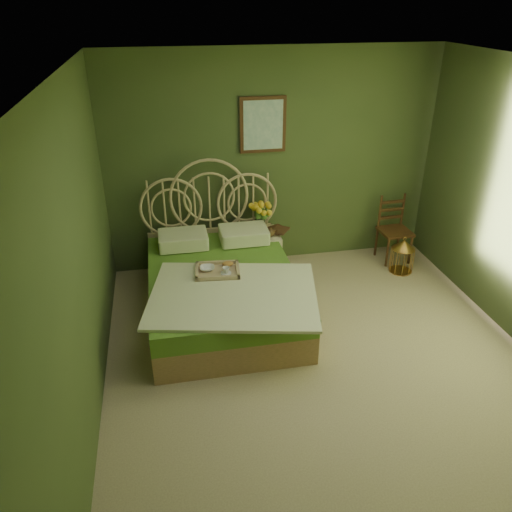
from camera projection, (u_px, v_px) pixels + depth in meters
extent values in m
plane|color=#BFAD8A|center=(325.00, 368.00, 4.63)|extent=(4.50, 4.50, 0.00)
plane|color=silver|center=(350.00, 73.00, 3.42)|extent=(4.50, 4.50, 0.00)
plane|color=#48562D|center=(274.00, 162.00, 5.98)|extent=(4.00, 0.00, 4.00)
plane|color=#48562D|center=(78.00, 266.00, 3.68)|extent=(0.00, 4.50, 4.50)
cube|color=#3A230F|center=(263.00, 125.00, 5.72)|extent=(0.54, 0.03, 0.64)
cube|color=silver|center=(263.00, 125.00, 5.71)|extent=(0.46, 0.01, 0.56)
cube|color=tan|center=(223.00, 302.00, 5.35)|extent=(1.51, 2.01, 0.30)
cube|color=#5A8C2D|center=(222.00, 282.00, 5.24)|extent=(1.51, 2.01, 0.20)
cube|color=white|center=(233.00, 294.00, 4.80)|extent=(1.80, 1.51, 0.03)
cube|color=white|center=(183.00, 239.00, 5.70)|extent=(0.55, 0.40, 0.16)
cube|color=white|center=(244.00, 234.00, 5.82)|extent=(0.55, 0.40, 0.16)
cube|color=tan|center=(218.00, 273.00, 5.15)|extent=(0.48, 0.39, 0.04)
ellipsoid|color=#B77A38|center=(228.00, 264.00, 5.23)|extent=(0.12, 0.07, 0.05)
cube|color=beige|center=(259.00, 252.00, 6.14)|extent=(0.47, 0.47, 0.52)
cylinder|color=silver|center=(261.00, 223.00, 6.09)|extent=(0.10, 0.10, 0.18)
ellipsoid|color=tan|center=(247.00, 227.00, 6.06)|extent=(0.21, 0.11, 0.10)
sphere|color=#F68F5F|center=(254.00, 236.00, 5.87)|extent=(0.07, 0.07, 0.07)
sphere|color=#F68F5F|center=(260.00, 237.00, 5.86)|extent=(0.07, 0.07, 0.07)
cube|color=#3A230F|center=(395.00, 232.00, 6.35)|extent=(0.39, 0.39, 0.04)
cylinder|color=#3A230F|center=(387.00, 252.00, 6.28)|extent=(0.03, 0.03, 0.40)
cylinder|color=#3A230F|center=(410.00, 250.00, 6.33)|extent=(0.03, 0.03, 0.40)
cylinder|color=#3A230F|center=(377.00, 241.00, 6.56)|extent=(0.03, 0.03, 0.40)
cylinder|color=#3A230F|center=(399.00, 239.00, 6.61)|extent=(0.03, 0.03, 0.40)
cube|color=#3A230F|center=(392.00, 211.00, 6.39)|extent=(0.32, 0.05, 0.44)
cylinder|color=#C5883F|center=(400.00, 271.00, 6.26)|extent=(0.28, 0.28, 0.01)
cylinder|color=#C5883F|center=(402.00, 260.00, 6.19)|extent=(0.28, 0.28, 0.31)
cone|color=#C5883F|center=(404.00, 245.00, 6.09)|extent=(0.28, 0.28, 0.11)
imported|color=#381E0F|center=(273.00, 231.00, 6.07)|extent=(0.25, 0.28, 0.02)
imported|color=#472819|center=(273.00, 229.00, 6.06)|extent=(0.29, 0.30, 0.02)
imported|color=white|center=(207.00, 268.00, 5.16)|extent=(0.17, 0.17, 0.04)
imported|color=white|center=(226.00, 270.00, 5.09)|extent=(0.08, 0.08, 0.07)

